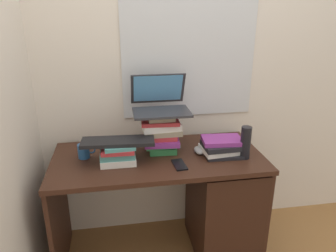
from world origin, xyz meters
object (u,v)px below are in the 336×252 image
book_stack_keyboard_riser (118,153)px  laptop (160,102)px  cell_phone (179,165)px  keyboard (118,142)px  desk (207,199)px  computer_mouse (199,150)px  water_bottle (246,143)px  book_stack_side (222,147)px  book_stack_tall (162,133)px  mug (84,151)px

book_stack_keyboard_riser → laptop: 0.41m
laptop → cell_phone: 0.42m
keyboard → desk: bearing=6.8°
computer_mouse → water_bottle: water_bottle is taller
book_stack_side → cell_phone: book_stack_side is taller
book_stack_tall → water_bottle: book_stack_tall is taller
book_stack_tall → laptop: laptop is taller
laptop → book_stack_keyboard_riser: bearing=-147.0°
book_stack_tall → computer_mouse: size_ratio=2.46×
book_stack_tall → cell_phone: book_stack_tall is taller
desk → computer_mouse: 0.36m
desk → book_stack_side: 0.39m
computer_mouse → cell_phone: bearing=-136.3°
book_stack_tall → computer_mouse: 0.26m
book_stack_side → laptop: 0.47m
book_stack_keyboard_riser → keyboard: (0.00, -0.00, 0.07)m
book_stack_tall → computer_mouse: (0.23, -0.05, -0.11)m
laptop → water_bottle: laptop is taller
desk → book_stack_side: bearing=-18.6°
laptop → keyboard: size_ratio=0.83×
mug → book_stack_keyboard_riser: bearing=-26.8°
book_stack_tall → water_bottle: size_ratio=1.27×
keyboard → computer_mouse: (0.50, 0.06, -0.12)m
desk → water_bottle: 0.48m
cell_phone → book_stack_keyboard_riser: bearing=159.7°
book_stack_side → keyboard: keyboard is taller
computer_mouse → cell_phone: size_ratio=0.76×
laptop → mug: bearing=-171.0°
book_stack_tall → laptop: bearing=88.8°
book_stack_tall → mug: bearing=-179.3°
book_stack_tall → mug: (-0.48, -0.01, -0.08)m
cell_phone → keyboard: bearing=159.7°
desk → book_stack_tall: book_stack_tall is taller
book_stack_tall → book_stack_side: book_stack_tall is taller
keyboard → cell_phone: (0.35, -0.09, -0.13)m
book_stack_tall → cell_phone: bearing=-70.2°
keyboard → water_bottle: (0.76, -0.06, -0.04)m
keyboard → mug: 0.25m
desk → book_stack_tall: (-0.29, 0.08, 0.46)m
book_stack_tall → cell_phone: (0.07, -0.20, -0.12)m
water_bottle → cell_phone: (-0.41, -0.03, -0.10)m
keyboard → computer_mouse: 0.52m
water_bottle → cell_phone: 0.42m
book_stack_tall → book_stack_keyboard_riser: (-0.27, -0.11, -0.06)m
book_stack_side → book_stack_keyboard_riser: bearing=-179.4°
desk → mug: 0.86m
book_stack_side → cell_phone: (-0.29, -0.10, -0.05)m
laptop → computer_mouse: laptop is taller
book_stack_keyboard_riser → book_stack_side: 0.64m
desk → cell_phone: 0.42m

